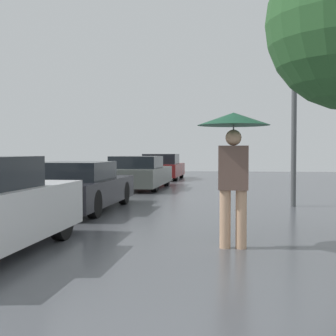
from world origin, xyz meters
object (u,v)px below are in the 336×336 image
at_px(pedestrian, 233,143).
at_px(parked_car_second, 77,187).
at_px(parked_car_third, 138,173).
at_px(street_lamp, 294,96).
at_px(parked_car_farthest, 162,167).

distance_m(pedestrian, parked_car_second, 5.36).
relative_size(pedestrian, parked_car_third, 0.41).
relative_size(parked_car_third, street_lamp, 1.03).
xyz_separation_m(parked_car_second, parked_car_third, (0.13, 6.32, 0.03)).
bearing_deg(parked_car_third, parked_car_farthest, 90.32).
distance_m(parked_car_second, parked_car_third, 6.32).
distance_m(pedestrian, parked_car_third, 10.80).
xyz_separation_m(pedestrian, parked_car_third, (-3.46, 10.19, -0.91)).
relative_size(pedestrian, parked_car_farthest, 0.47).
distance_m(parked_car_second, street_lamp, 5.70).
distance_m(pedestrian, street_lamp, 5.62).
relative_size(parked_car_second, street_lamp, 0.94).
bearing_deg(parked_car_second, pedestrian, -47.07).
distance_m(parked_car_second, parked_car_farthest, 12.29).
bearing_deg(pedestrian, parked_car_second, 132.93).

